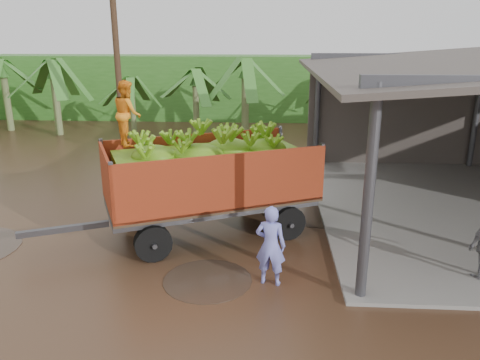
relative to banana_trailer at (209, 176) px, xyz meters
name	(u,v)px	position (x,y,z in m)	size (l,w,h in m)	color
ground	(136,218)	(-2.11, 0.82, -1.48)	(100.00, 100.00, 0.00)	black
hedge_north	(175,87)	(-4.11, 16.82, 0.32)	(22.00, 3.00, 3.60)	#2D661E
banana_trailer	(209,176)	(0.00, 0.00, 0.00)	(6.75, 4.17, 3.76)	red
man_blue	(271,246)	(1.50, -2.42, -0.66)	(0.60, 0.39, 1.63)	#7A7EDF
utility_pole	(117,58)	(-4.46, 7.55, 2.38)	(1.20, 0.24, 7.62)	#47301E
banana_plants	(28,111)	(-8.13, 7.25, 0.36)	(24.91, 20.94, 4.45)	#2D661E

